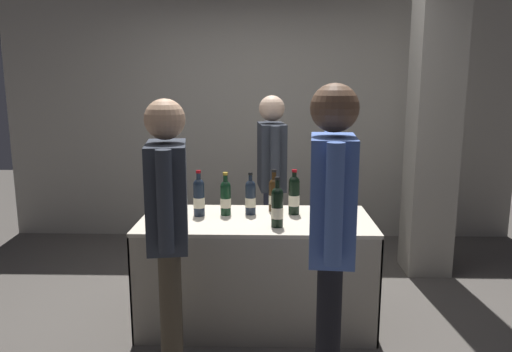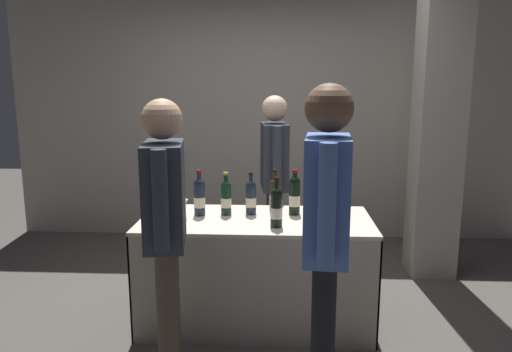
{
  "view_description": "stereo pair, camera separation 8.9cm",
  "coord_description": "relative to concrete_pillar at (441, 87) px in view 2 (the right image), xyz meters",
  "views": [
    {
      "loc": [
        0.08,
        -3.28,
        1.69
      ],
      "look_at": [
        0.0,
        0.0,
        1.06
      ],
      "focal_mm": 34.42,
      "sensor_mm": 36.0,
      "label": 1
    },
    {
      "loc": [
        0.17,
        -3.28,
        1.69
      ],
      "look_at": [
        0.0,
        0.0,
        1.06
      ],
      "focal_mm": 34.42,
      "sensor_mm": 36.0,
      "label": 2
    }
  ],
  "objects": [
    {
      "name": "featured_wine_bottle",
      "position": [
        -1.55,
        -0.89,
        -0.76
      ],
      "size": [
        0.08,
        0.08,
        0.3
      ],
      "color": "#192333",
      "rests_on": "tasting_table"
    },
    {
      "name": "display_bottle_1",
      "position": [
        -1.73,
        -0.91,
        -0.76
      ],
      "size": [
        0.08,
        0.08,
        0.31
      ],
      "color": "black",
      "rests_on": "tasting_table"
    },
    {
      "name": "brochure_stand",
      "position": [
        -2.07,
        -1.2,
        -0.81
      ],
      "size": [
        0.02,
        0.15,
        0.15
      ],
      "primitive_type": "cube",
      "rotation": [
        0.07,
        0.0,
        1.61
      ],
      "color": "silver",
      "rests_on": "tasting_table"
    },
    {
      "name": "concrete_pillar",
      "position": [
        0.0,
        0.0,
        0.0
      ],
      "size": [
        0.38,
        0.38,
        3.29
      ],
      "primitive_type": "cube",
      "color": "gray",
      "rests_on": "ground_plane"
    },
    {
      "name": "taster_foreground_left",
      "position": [
        -1.12,
        -1.96,
        -0.63
      ],
      "size": [
        0.24,
        0.55,
        1.69
      ],
      "rotation": [
        0.0,
        0.0,
        1.48
      ],
      "color": "black",
      "rests_on": "ground_plane"
    },
    {
      "name": "vendor_presenter",
      "position": [
        -1.4,
        -0.14,
        -0.7
      ],
      "size": [
        0.25,
        0.58,
        1.58
      ],
      "rotation": [
        0.0,
        0.0,
        -1.46
      ],
      "color": "#2D3347",
      "rests_on": "ground_plane"
    },
    {
      "name": "back_partition",
      "position": [
        -1.51,
        1.06,
        -0.32
      ],
      "size": [
        5.48,
        0.12,
        2.65
      ],
      "primitive_type": "cube",
      "color": "#9E998E",
      "rests_on": "ground_plane"
    },
    {
      "name": "display_bottle_2",
      "position": [
        -1.37,
        -1.19,
        -0.75
      ],
      "size": [
        0.08,
        0.08,
        0.33
      ],
      "color": "black",
      "rests_on": "tasting_table"
    },
    {
      "name": "tasting_table",
      "position": [
        -1.51,
        -1.0,
        -1.12
      ],
      "size": [
        1.6,
        0.75,
        0.76
      ],
      "color": "beige",
      "rests_on": "ground_plane"
    },
    {
      "name": "display_bottle_4",
      "position": [
        -1.91,
        -0.93,
        -0.75
      ],
      "size": [
        0.08,
        0.08,
        0.33
      ],
      "color": "#192333",
      "rests_on": "tasting_table"
    },
    {
      "name": "wine_glass_near_vendor",
      "position": [
        -2.02,
        -1.01,
        -0.79
      ],
      "size": [
        0.08,
        0.08,
        0.13
      ],
      "color": "silver",
      "rests_on": "tasting_table"
    },
    {
      "name": "display_bottle_0",
      "position": [
        -1.38,
        -0.78,
        -0.76
      ],
      "size": [
        0.08,
        0.08,
        0.31
      ],
      "color": "#38230F",
      "rests_on": "tasting_table"
    },
    {
      "name": "ground_plane",
      "position": [
        -1.51,
        -1.0,
        -1.64
      ],
      "size": [
        12.0,
        12.0,
        0.0
      ],
      "primitive_type": "plane",
      "color": "#514C47"
    },
    {
      "name": "taster_foreground_right",
      "position": [
        -1.98,
        -1.68,
        -0.68
      ],
      "size": [
        0.28,
        0.6,
        1.6
      ],
      "rotation": [
        0.0,
        0.0,
        1.73
      ],
      "color": "#4C4233",
      "rests_on": "ground_plane"
    },
    {
      "name": "display_bottle_3",
      "position": [
        -1.24,
        -0.87,
        -0.74
      ],
      "size": [
        0.08,
        0.08,
        0.32
      ],
      "color": "black",
      "rests_on": "tasting_table"
    }
  ]
}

